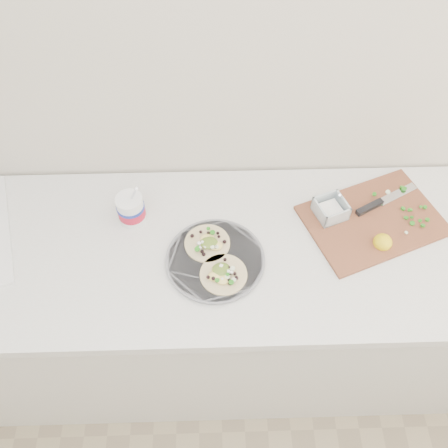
{
  "coord_description": "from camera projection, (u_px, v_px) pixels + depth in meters",
  "views": [
    {
      "loc": [
        -0.01,
        0.54,
        2.23
      ],
      "look_at": [
        0.02,
        1.46,
        0.96
      ],
      "focal_mm": 40.0,
      "sensor_mm": 36.0,
      "label": 1
    }
  ],
  "objects": [
    {
      "name": "counter",
      "position": [
        219.0,
        307.0,
        1.96
      ],
      "size": [
        2.44,
        0.66,
        0.9
      ],
      "color": "silver",
      "rests_on": "ground"
    },
    {
      "name": "taco_plate",
      "position": [
        215.0,
        258.0,
        1.54
      ],
      "size": [
        0.31,
        0.31,
        0.04
      ],
      "rotation": [
        0.0,
        0.0,
        0.13
      ],
      "color": "slate",
      "rests_on": "counter"
    },
    {
      "name": "tub",
      "position": [
        131.0,
        207.0,
        1.6
      ],
      "size": [
        0.09,
        0.09,
        0.2
      ],
      "rotation": [
        0.0,
        0.0,
        -0.23
      ],
      "color": "white",
      "rests_on": "counter"
    },
    {
      "name": "cutboard",
      "position": [
        370.0,
        216.0,
        1.64
      ],
      "size": [
        0.51,
        0.44,
        0.07
      ],
      "rotation": [
        0.0,
        0.0,
        0.37
      ],
      "color": "brown",
      "rests_on": "counter"
    }
  ]
}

